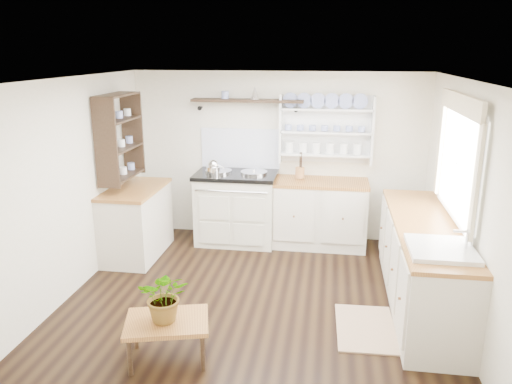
{
  "coord_description": "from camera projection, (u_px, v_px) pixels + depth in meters",
  "views": [
    {
      "loc": [
        0.73,
        -4.83,
        2.57
      ],
      "look_at": [
        -0.05,
        0.25,
        1.1
      ],
      "focal_mm": 35.0,
      "sensor_mm": 36.0,
      "label": 1
    }
  ],
  "objects": [
    {
      "name": "window",
      "position": [
        458.0,
        157.0,
        4.83
      ],
      "size": [
        0.08,
        1.55,
        1.22
      ],
      "color": "white",
      "rests_on": "wall_right"
    },
    {
      "name": "right_cabinets",
      "position": [
        422.0,
        263.0,
        5.12
      ],
      "size": [
        0.62,
        2.43,
        0.9
      ],
      "color": "beige",
      "rests_on": "floor"
    },
    {
      "name": "left_shelving",
      "position": [
        120.0,
        136.0,
        6.1
      ],
      "size": [
        0.28,
        0.8,
        1.05
      ],
      "primitive_type": "cube",
      "color": "black",
      "rests_on": "wall_left"
    },
    {
      "name": "floor",
      "position": [
        257.0,
        296.0,
        5.4
      ],
      "size": [
        4.0,
        3.8,
        0.01
      ],
      "primitive_type": "cube",
      "color": "black",
      "rests_on": "ground"
    },
    {
      "name": "center_table",
      "position": [
        167.0,
        325.0,
        4.21
      ],
      "size": [
        0.79,
        0.66,
        0.38
      ],
      "rotation": [
        0.0,
        0.0,
        0.26
      ],
      "color": "brown",
      "rests_on": "floor"
    },
    {
      "name": "ceiling",
      "position": [
        257.0,
        79.0,
        4.77
      ],
      "size": [
        4.0,
        3.8,
        0.01
      ],
      "primitive_type": "cube",
      "color": "white",
      "rests_on": "wall_back"
    },
    {
      "name": "floor_rug",
      "position": [
        366.0,
        328.0,
        4.76
      ],
      "size": [
        0.58,
        0.87,
        0.02
      ],
      "primitive_type": "cube",
      "rotation": [
        0.0,
        0.0,
        0.03
      ],
      "color": "#986E58",
      "rests_on": "floor"
    },
    {
      "name": "high_shelf",
      "position": [
        247.0,
        101.0,
        6.63
      ],
      "size": [
        1.5,
        0.29,
        0.16
      ],
      "color": "black",
      "rests_on": "wall_back"
    },
    {
      "name": "back_cabinets",
      "position": [
        319.0,
        212.0,
        6.71
      ],
      "size": [
        1.27,
        0.63,
        0.9
      ],
      "color": "beige",
      "rests_on": "floor"
    },
    {
      "name": "aga_cooker",
      "position": [
        237.0,
        207.0,
        6.83
      ],
      "size": [
        1.09,
        0.76,
        1.01
      ],
      "color": "beige",
      "rests_on": "floor"
    },
    {
      "name": "wall_back",
      "position": [
        278.0,
        156.0,
        6.89
      ],
      "size": [
        4.0,
        0.02,
        2.3
      ],
      "primitive_type": "cube",
      "color": "beige",
      "rests_on": "ground"
    },
    {
      "name": "kettle",
      "position": [
        214.0,
        169.0,
        6.61
      ],
      "size": [
        0.19,
        0.19,
        0.23
      ],
      "primitive_type": null,
      "color": "silver",
      "rests_on": "aga_cooker"
    },
    {
      "name": "wall_left",
      "position": [
        74.0,
        186.0,
        5.38
      ],
      "size": [
        0.02,
        3.8,
        2.3
      ],
      "primitive_type": "cube",
      "color": "beige",
      "rests_on": "ground"
    },
    {
      "name": "potted_plant",
      "position": [
        165.0,
        296.0,
        4.14
      ],
      "size": [
        0.46,
        0.41,
        0.45
      ],
      "primitive_type": "imported",
      "rotation": [
        0.0,
        0.0,
        0.15
      ],
      "color": "#3F7233",
      "rests_on": "center_table"
    },
    {
      "name": "plate_rack",
      "position": [
        326.0,
        129.0,
        6.65
      ],
      "size": [
        1.2,
        0.22,
        0.9
      ],
      "color": "white",
      "rests_on": "wall_back"
    },
    {
      "name": "left_cabinets",
      "position": [
        136.0,
        221.0,
        6.38
      ],
      "size": [
        0.62,
        1.13,
        0.9
      ],
      "color": "beige",
      "rests_on": "floor"
    },
    {
      "name": "belfast_sink",
      "position": [
        440.0,
        262.0,
        4.32
      ],
      "size": [
        0.55,
        0.6,
        0.45
      ],
      "color": "white",
      "rests_on": "right_cabinets"
    },
    {
      "name": "utensil_crock",
      "position": [
        300.0,
        173.0,
        6.68
      ],
      "size": [
        0.12,
        0.12,
        0.14
      ],
      "primitive_type": "cylinder",
      "color": "#A9703E",
      "rests_on": "back_cabinets"
    },
    {
      "name": "wall_right",
      "position": [
        462.0,
        203.0,
        4.79
      ],
      "size": [
        0.02,
        3.8,
        2.3
      ],
      "primitive_type": "cube",
      "color": "beige",
      "rests_on": "ground"
    }
  ]
}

